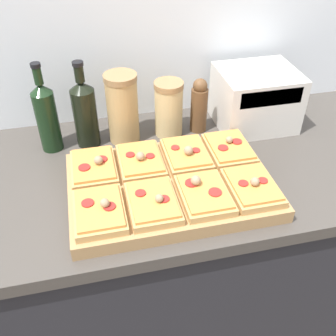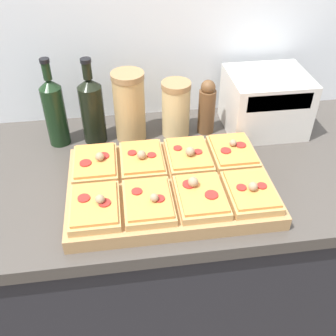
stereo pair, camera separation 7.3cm
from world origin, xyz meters
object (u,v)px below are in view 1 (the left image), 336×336
(grain_jar_tall, at_px, (123,108))
(grain_jar_short, at_px, (169,109))
(toaster_oven, at_px, (255,98))
(cutting_board, at_px, (170,186))
(pepper_mill, at_px, (199,106))
(olive_oil_bottle, at_px, (47,116))
(wine_bottle, at_px, (85,112))

(grain_jar_tall, height_order, grain_jar_short, grain_jar_tall)
(grain_jar_tall, relative_size, toaster_oven, 0.82)
(grain_jar_short, bearing_deg, grain_jar_tall, -180.00)
(cutting_board, xyz_separation_m, pepper_mill, (0.16, 0.29, 0.07))
(cutting_board, height_order, pepper_mill, pepper_mill)
(pepper_mill, bearing_deg, olive_oil_bottle, -180.00)
(olive_oil_bottle, relative_size, wine_bottle, 1.02)
(cutting_board, relative_size, olive_oil_bottle, 1.93)
(cutting_board, relative_size, grain_jar_tall, 2.42)
(wine_bottle, relative_size, toaster_oven, 1.00)
(grain_jar_short, distance_m, pepper_mill, 0.10)
(wine_bottle, height_order, grain_jar_tall, wine_bottle)
(cutting_board, relative_size, wine_bottle, 1.97)
(cutting_board, bearing_deg, grain_jar_short, 77.92)
(pepper_mill, distance_m, toaster_oven, 0.20)
(wine_bottle, height_order, toaster_oven, wine_bottle)
(grain_jar_tall, xyz_separation_m, toaster_oven, (0.45, -0.00, -0.02))
(wine_bottle, xyz_separation_m, pepper_mill, (0.37, 0.00, -0.02))
(cutting_board, bearing_deg, wine_bottle, 124.96)
(wine_bottle, xyz_separation_m, grain_jar_short, (0.26, 0.00, -0.02))
(wine_bottle, bearing_deg, grain_jar_tall, -0.00)
(wine_bottle, distance_m, grain_jar_short, 0.26)
(grain_jar_tall, bearing_deg, olive_oil_bottle, 180.00)
(cutting_board, relative_size, pepper_mill, 2.95)
(grain_jar_short, xyz_separation_m, pepper_mill, (0.10, 0.00, -0.00))
(cutting_board, distance_m, wine_bottle, 0.36)
(cutting_board, xyz_separation_m, olive_oil_bottle, (-0.32, 0.29, 0.10))
(cutting_board, bearing_deg, toaster_oven, 38.70)
(olive_oil_bottle, height_order, grain_jar_short, olive_oil_bottle)
(grain_jar_tall, bearing_deg, cutting_board, -73.42)
(grain_jar_tall, xyz_separation_m, grain_jar_short, (0.15, 0.00, -0.02))
(wine_bottle, distance_m, pepper_mill, 0.37)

